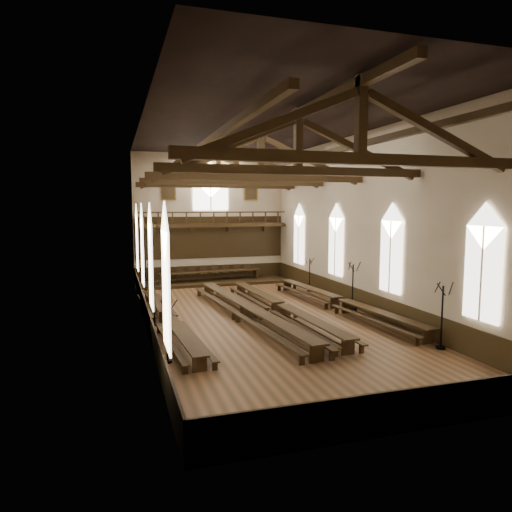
{
  "coord_description": "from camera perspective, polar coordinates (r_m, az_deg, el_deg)",
  "views": [
    {
      "loc": [
        -7.32,
        -22.73,
        5.97
      ],
      "look_at": [
        0.2,
        1.5,
        3.15
      ],
      "focal_mm": 32.0,
      "sensor_mm": 36.0,
      "label": 1
    }
  ],
  "objects": [
    {
      "name": "dais",
      "position": [
        35.33,
        -5.6,
        -3.25
      ],
      "size": [
        11.4,
        3.18,
        0.21
      ],
      "primitive_type": "cube",
      "color": "#30220E",
      "rests_on": "ground"
    },
    {
      "name": "candelabrum_left_near",
      "position": [
        17.96,
        -11.02,
        -10.71
      ],
      "size": [
        0.66,
        0.75,
        2.44
      ],
      "color": "black",
      "rests_on": "ground"
    },
    {
      "name": "refectory_row_c",
      "position": [
        24.77,
        3.08,
        -6.34
      ],
      "size": [
        1.85,
        14.34,
        0.74
      ],
      "color": "#342410",
      "rests_on": "ground"
    },
    {
      "name": "room_walls",
      "position": [
        23.88,
        0.61,
        7.51
      ],
      "size": [
        26.0,
        26.0,
        26.0
      ],
      "color": "#C9B398",
      "rests_on": "ground"
    },
    {
      "name": "candelabrum_right_far",
      "position": [
        32.04,
        6.7,
        -3.14
      ],
      "size": [
        0.72,
        0.68,
        2.37
      ],
      "color": "black",
      "rests_on": "ground"
    },
    {
      "name": "portraits",
      "position": [
        36.39,
        -5.69,
        8.09
      ],
      "size": [
        7.75,
        0.09,
        1.45
      ],
      "color": "brown",
      "rests_on": "room_walls"
    },
    {
      "name": "refectory_row_a",
      "position": [
        23.04,
        -11.06,
        -7.55
      ],
      "size": [
        1.75,
        13.69,
        0.67
      ],
      "color": "#342410",
      "rests_on": "ground"
    },
    {
      "name": "high_chairs",
      "position": [
        35.97,
        -5.86,
        -1.95
      ],
      "size": [
        6.78,
        0.48,
        1.09
      ],
      "color": "#342410",
      "rests_on": "dais"
    },
    {
      "name": "refectory_row_d",
      "position": [
        26.51,
        10.47,
        -5.59
      ],
      "size": [
        2.12,
        14.42,
        0.74
      ],
      "color": "#342410",
      "rests_on": "ground"
    },
    {
      "name": "candelabrum_left_mid",
      "position": [
        23.46,
        -12.57,
        -6.64
      ],
      "size": [
        0.73,
        0.76,
        2.52
      ],
      "color": "black",
      "rests_on": "ground"
    },
    {
      "name": "minstrels_gallery",
      "position": [
        36.19,
        -5.56,
        3.04
      ],
      "size": [
        11.8,
        1.24,
        3.7
      ],
      "color": "#342410",
      "rests_on": "room_walls"
    },
    {
      "name": "roof_trusses",
      "position": [
        23.98,
        0.62,
        11.71
      ],
      "size": [
        11.7,
        25.7,
        2.8
      ],
      "color": "#342410",
      "rests_on": "room_walls"
    },
    {
      "name": "wainscot_band",
      "position": [
        24.47,
        0.6,
        -6.34
      ],
      "size": [
        12.0,
        26.0,
        1.2
      ],
      "color": "#30220E",
      "rests_on": "ground"
    },
    {
      "name": "ground",
      "position": [
        24.61,
        0.6,
        -7.7
      ],
      "size": [
        26.0,
        26.0,
        0.0
      ],
      "primitive_type": "plane",
      "color": "brown",
      "rests_on": "ground"
    },
    {
      "name": "end_window",
      "position": [
        36.39,
        -5.69,
        8.28
      ],
      "size": [
        2.8,
        0.12,
        3.8
      ],
      "color": "white",
      "rests_on": "room_walls"
    },
    {
      "name": "side_windows",
      "position": [
        23.98,
        0.61,
        1.0
      ],
      "size": [
        11.85,
        19.8,
        4.5
      ],
      "color": "white",
      "rests_on": "room_walls"
    },
    {
      "name": "candelabrum_right_near",
      "position": [
        20.71,
        22.16,
        -8.42
      ],
      "size": [
        0.86,
        0.8,
        2.83
      ],
      "color": "black",
      "rests_on": "ground"
    },
    {
      "name": "refectory_row_b",
      "position": [
        24.01,
        -1.07,
        -6.63
      ],
      "size": [
        2.32,
        14.98,
        0.8
      ],
      "color": "#342410",
      "rests_on": "ground"
    },
    {
      "name": "candelabrum_right_mid",
      "position": [
        26.72,
        11.96,
        -4.85
      ],
      "size": [
        0.84,
        0.81,
        2.8
      ],
      "color": "black",
      "rests_on": "ground"
    },
    {
      "name": "candelabrum_left_far",
      "position": [
        29.78,
        -13.6,
        -3.79
      ],
      "size": [
        0.82,
        0.77,
        2.72
      ],
      "color": "black",
      "rests_on": "ground"
    },
    {
      "name": "high_table",
      "position": [
        35.21,
        -5.61,
        -2.07
      ],
      "size": [
        7.98,
        1.68,
        0.74
      ],
      "color": "#342410",
      "rests_on": "dais"
    }
  ]
}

